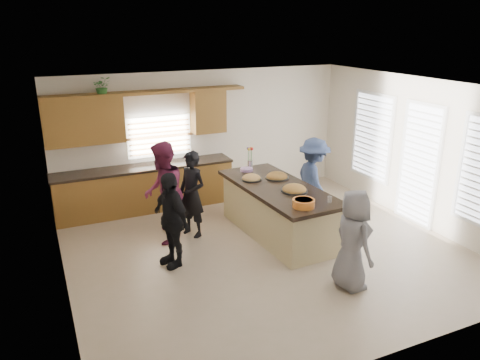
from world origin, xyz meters
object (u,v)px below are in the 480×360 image
island (278,212)px  woman_right_front (353,240)px  woman_left_back (192,194)px  woman_right_back (313,181)px  salad_bowl (304,203)px  woman_left_front (171,220)px  woman_left_mid (163,193)px

island → woman_right_front: (0.11, -2.04, 0.31)m
island → woman_right_front: woman_right_front is taller
woman_left_back → woman_right_back: (2.35, -0.37, 0.05)m
salad_bowl → woman_right_front: bearing=-77.3°
woman_left_front → woman_left_back: bearing=128.9°
salad_bowl → woman_left_mid: size_ratio=0.20×
woman_right_back → salad_bowl: bearing=150.6°
woman_left_back → woman_left_mid: bearing=-116.4°
island → woman_left_mid: size_ratio=1.51×
woman_left_back → woman_left_mid: size_ratio=0.88×
woman_right_back → woman_right_front: (-0.81, -2.31, -0.08)m
woman_left_front → woman_right_front: woman_left_front is taller
woman_left_mid → woman_left_front: (-0.14, -0.91, -0.13)m
woman_left_mid → woman_right_front: size_ratio=1.19×
woman_left_mid → woman_right_back: (2.88, -0.35, -0.07)m
salad_bowl → woman_left_mid: 2.48m
woman_left_back → salad_bowl: bearing=10.4°
salad_bowl → woman_right_front: (0.23, -1.00, -0.26)m
woman_left_back → woman_left_mid: woman_left_mid is taller
island → woman_right_back: size_ratio=1.64×
island → woman_left_back: woman_left_back is taller
salad_bowl → woman_left_front: (-1.98, 0.75, -0.24)m
salad_bowl → woman_left_front: bearing=159.1°
woman_right_back → woman_right_front: 2.45m
island → salad_bowl: 1.19m
woman_left_mid → woman_right_front: (2.06, -2.66, -0.15)m
woman_left_mid → woman_left_back: bearing=109.7°
salad_bowl → island: bearing=83.7°
island → salad_bowl: (-0.12, -1.04, 0.57)m
island → woman_left_front: (-2.09, -0.29, 0.33)m
island → salad_bowl: salad_bowl is taller
woman_right_front → salad_bowl: bearing=14.8°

